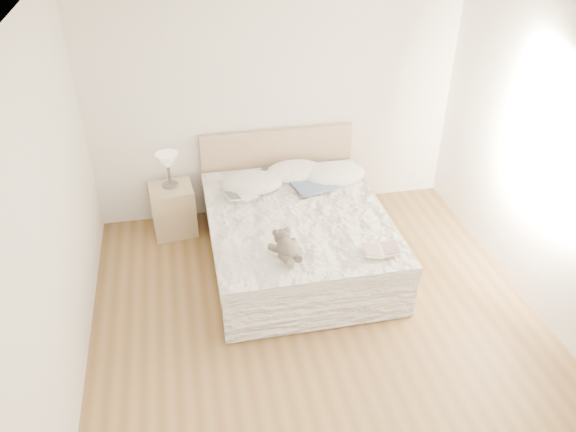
% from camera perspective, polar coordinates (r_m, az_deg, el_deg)
% --- Properties ---
extents(floor, '(4.00, 4.50, 0.00)m').
position_cam_1_polar(floor, '(4.99, 3.74, -12.36)').
color(floor, brown).
rests_on(floor, ground).
extents(ceiling, '(4.00, 4.50, 0.00)m').
position_cam_1_polar(ceiling, '(3.61, 5.36, 19.30)').
color(ceiling, white).
rests_on(ceiling, ground).
extents(wall_back, '(4.00, 0.02, 2.70)m').
position_cam_1_polar(wall_back, '(6.11, -1.29, 11.95)').
color(wall_back, white).
rests_on(wall_back, ground).
extents(wall_left, '(0.02, 4.50, 2.70)m').
position_cam_1_polar(wall_left, '(4.14, -23.39, -2.18)').
color(wall_left, white).
rests_on(wall_left, ground).
extents(wall_right, '(0.02, 4.50, 2.70)m').
position_cam_1_polar(wall_right, '(5.02, 27.00, 3.22)').
color(wall_right, white).
rests_on(wall_right, ground).
extents(window, '(0.02, 1.30, 1.10)m').
position_cam_1_polar(window, '(5.18, 25.33, 5.82)').
color(window, white).
rests_on(window, wall_right).
extents(bed, '(1.72, 2.14, 1.00)m').
position_cam_1_polar(bed, '(5.68, 0.79, -1.77)').
color(bed, tan).
rests_on(bed, floor).
extents(nightstand, '(0.49, 0.44, 0.56)m').
position_cam_1_polar(nightstand, '(6.23, -11.58, 0.64)').
color(nightstand, tan).
rests_on(nightstand, floor).
extents(table_lamp, '(0.31, 0.31, 0.38)m').
position_cam_1_polar(table_lamp, '(5.99, -12.13, 5.29)').
color(table_lamp, '#524B46').
rests_on(table_lamp, nightstand).
extents(pillow_left, '(0.66, 0.47, 0.19)m').
position_cam_1_polar(pillow_left, '(5.89, -3.70, 3.34)').
color(pillow_left, white).
rests_on(pillow_left, bed).
extents(pillow_middle, '(0.64, 0.45, 0.19)m').
position_cam_1_polar(pillow_middle, '(6.10, 0.70, 4.55)').
color(pillow_middle, white).
rests_on(pillow_middle, bed).
extents(pillow_right, '(0.69, 0.50, 0.20)m').
position_cam_1_polar(pillow_right, '(6.07, 4.75, 4.28)').
color(pillow_right, white).
rests_on(pillow_right, bed).
extents(blouse, '(0.81, 0.84, 0.03)m').
position_cam_1_polar(blouse, '(5.97, 2.07, 3.76)').
color(blouse, '#394B6E').
rests_on(blouse, bed).
extents(photo_book, '(0.35, 0.28, 0.02)m').
position_cam_1_polar(photo_book, '(5.69, -4.86, 2.05)').
color(photo_book, white).
rests_on(photo_book, bed).
extents(childrens_book, '(0.36, 0.26, 0.02)m').
position_cam_1_polar(childrens_book, '(4.98, 9.45, -3.42)').
color(childrens_book, beige).
rests_on(childrens_book, bed).
extents(teddy_bear, '(0.30, 0.38, 0.18)m').
position_cam_1_polar(teddy_bear, '(4.82, -0.09, -3.96)').
color(teddy_bear, brown).
rests_on(teddy_bear, bed).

